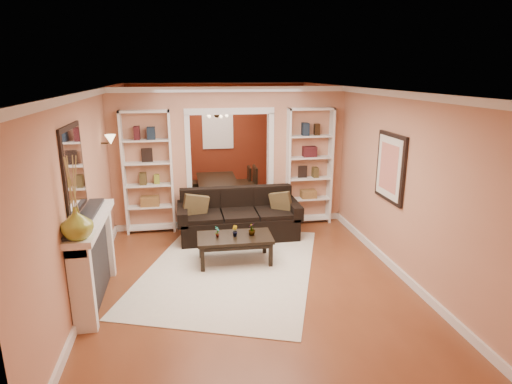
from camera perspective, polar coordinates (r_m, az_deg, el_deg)
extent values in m
plane|color=brown|center=(7.59, -2.30, -7.22)|extent=(8.00, 8.00, 0.00)
plane|color=white|center=(7.00, -2.55, 13.60)|extent=(8.00, 8.00, 0.00)
plane|color=tan|center=(11.09, -5.12, 7.33)|extent=(8.00, 0.00, 8.00)
plane|color=tan|center=(3.46, 6.37, -12.05)|extent=(8.00, 0.00, 8.00)
plane|color=tan|center=(7.25, -20.36, 1.91)|extent=(0.00, 8.00, 8.00)
plane|color=tan|center=(7.78, 14.27, 3.31)|extent=(0.00, 8.00, 8.00)
cube|color=tan|center=(8.34, -3.49, 4.58)|extent=(4.50, 0.15, 2.70)
cube|color=maroon|center=(11.06, -5.10, 7.15)|extent=(4.44, 0.04, 2.64)
cube|color=#8CA5CC|center=(10.99, -5.12, 8.30)|extent=(0.78, 0.03, 0.98)
cube|color=silver|center=(6.80, -3.48, -10.03)|extent=(3.51, 4.10, 0.01)
cube|color=black|center=(7.86, -2.31, -3.02)|extent=(2.22, 0.96, 0.87)
cube|color=brown|center=(7.72, -8.09, -1.90)|extent=(0.45, 0.21, 0.43)
cube|color=brown|center=(7.92, 3.34, -1.49)|extent=(0.39, 0.30, 0.39)
cube|color=black|center=(6.90, -2.82, -7.63)|extent=(1.19, 0.66, 0.45)
imported|color=#336626|center=(6.76, -5.18, -5.32)|extent=(0.10, 0.11, 0.18)
imported|color=#336626|center=(6.79, -2.86, -5.21)|extent=(0.11, 0.12, 0.18)
imported|color=#336626|center=(6.82, -0.55, -4.98)|extent=(0.16, 0.16, 0.20)
cube|color=white|center=(8.20, -14.18, 2.50)|extent=(0.90, 0.30, 2.30)
cube|color=white|center=(8.52, 7.09, 3.36)|extent=(0.90, 0.30, 2.30)
cube|color=white|center=(6.05, -20.61, -8.48)|extent=(0.32, 1.70, 1.16)
imported|color=olive|center=(5.15, -22.79, -3.86)|extent=(0.43, 0.43, 0.36)
cube|color=silver|center=(5.72, -23.16, 2.76)|extent=(0.03, 0.95, 1.10)
cube|color=#FFE0A5|center=(7.68, -19.25, 6.40)|extent=(0.18, 0.18, 0.22)
cube|color=black|center=(6.84, 17.42, 3.12)|extent=(0.04, 0.85, 1.05)
imported|color=black|center=(9.96, -4.98, 0.09)|extent=(1.61, 0.90, 0.57)
cube|color=black|center=(9.62, -8.10, 0.00)|extent=(0.39, 0.39, 0.75)
cube|color=black|center=(9.69, -1.61, 0.82)|extent=(0.47, 0.47, 0.94)
cube|color=black|center=(10.19, -8.22, 1.15)|extent=(0.54, 0.54, 0.84)
cube|color=black|center=(10.28, -2.08, 1.29)|extent=(0.44, 0.44, 0.80)
cube|color=#302416|center=(9.72, -4.56, 10.14)|extent=(0.50, 0.50, 0.30)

